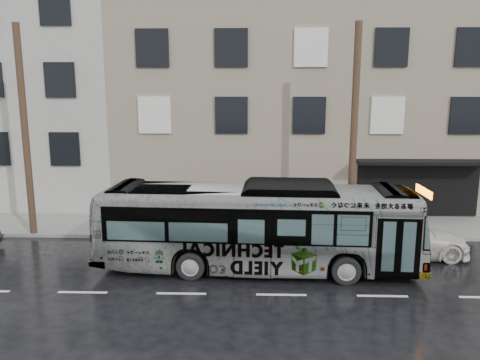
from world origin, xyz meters
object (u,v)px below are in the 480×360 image
at_px(utility_pole_rear, 25,132).
at_px(bus, 257,227).
at_px(utility_pole_front, 354,133).
at_px(sign_post, 376,209).
at_px(white_sedan, 400,237).

height_order(utility_pole_rear, bus, utility_pole_rear).
bearing_deg(utility_pole_front, sign_post, 0.00).
bearing_deg(utility_pole_rear, bus, -19.91).
xyz_separation_m(utility_pole_front, white_sedan, (1.56, -2.05, -3.90)).
height_order(sign_post, bus, bus).
distance_m(utility_pole_front, sign_post, 3.48).
relative_size(utility_pole_rear, white_sedan, 1.74).
bearing_deg(utility_pole_rear, white_sedan, -7.51).
xyz_separation_m(utility_pole_rear, white_sedan, (15.56, -2.05, -3.90)).
distance_m(bus, white_sedan, 5.90).
bearing_deg(white_sedan, bus, 103.95).
xyz_separation_m(utility_pole_front, utility_pole_rear, (-14.00, 0.00, 0.00)).
height_order(utility_pole_front, sign_post, utility_pole_front).
bearing_deg(sign_post, bus, -145.15).
xyz_separation_m(utility_pole_front, sign_post, (1.10, 0.00, -3.30)).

